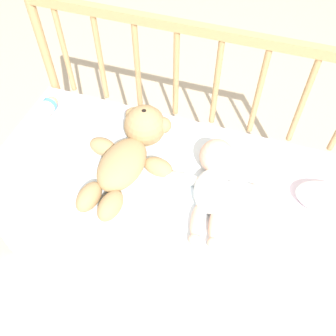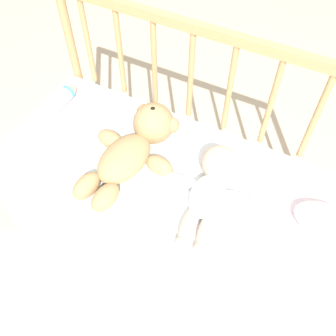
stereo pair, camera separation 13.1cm
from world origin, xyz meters
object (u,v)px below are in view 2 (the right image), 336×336
baby (211,187)px  small_pillow (331,223)px  teddy_bear (135,146)px  baby_bottle (63,97)px

baby → small_pillow: size_ratio=1.66×
teddy_bear → small_pillow: size_ratio=2.00×
baby → baby_bottle: bearing=169.4°
small_pillow → baby_bottle: same height
small_pillow → baby_bottle: (-1.14, 0.08, -0.00)m
teddy_bear → baby_bottle: (-0.42, 0.11, -0.03)m
teddy_bear → small_pillow: teddy_bear is taller
teddy_bear → baby: 0.32m
teddy_bear → baby_bottle: size_ratio=3.33×
baby → teddy_bear: bearing=175.3°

